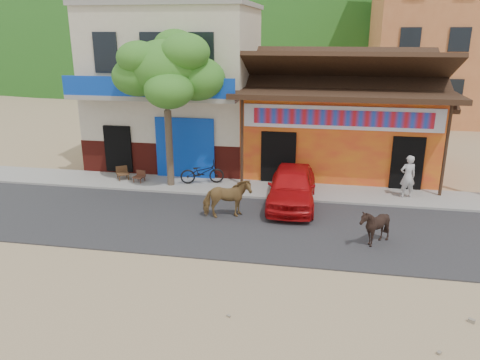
# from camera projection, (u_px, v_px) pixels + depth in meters

# --- Properties ---
(ground) EXTENTS (120.00, 120.00, 0.00)m
(ground) POSITION_uv_depth(u_px,v_px,m) (266.00, 265.00, 12.71)
(ground) COLOR #9E825B
(ground) RESTS_ON ground
(road) EXTENTS (60.00, 5.00, 0.04)m
(road) POSITION_uv_depth(u_px,v_px,m) (276.00, 228.00, 15.04)
(road) COLOR #28282B
(road) RESTS_ON ground
(sidewalk) EXTENTS (60.00, 2.00, 0.12)m
(sidewalk) POSITION_uv_depth(u_px,v_px,m) (285.00, 191.00, 18.31)
(sidewalk) COLOR gray
(sidewalk) RESTS_ON ground
(dance_club) EXTENTS (8.00, 6.00, 3.60)m
(dance_club) POSITION_uv_depth(u_px,v_px,m) (338.00, 129.00, 21.17)
(dance_club) COLOR orange
(dance_club) RESTS_ON ground
(cafe_building) EXTENTS (7.00, 6.00, 7.00)m
(cafe_building) POSITION_uv_depth(u_px,v_px,m) (178.00, 87.00, 21.92)
(cafe_building) COLOR beige
(cafe_building) RESTS_ON ground
(apartment_front) EXTENTS (9.00, 9.00, 12.00)m
(apartment_front) POSITION_uv_depth(u_px,v_px,m) (443.00, 30.00, 31.79)
(apartment_front) COLOR #CC723F
(apartment_front) RESTS_ON ground
(tree) EXTENTS (3.00, 3.00, 6.00)m
(tree) POSITION_uv_depth(u_px,v_px,m) (168.00, 111.00, 17.95)
(tree) COLOR #2D721E
(tree) RESTS_ON sidewalk
(cow_tan) EXTENTS (1.74, 1.22, 1.34)m
(cow_tan) POSITION_uv_depth(u_px,v_px,m) (227.00, 199.00, 15.61)
(cow_tan) COLOR olive
(cow_tan) RESTS_ON road
(cow_dark) EXTENTS (1.12, 1.02, 1.15)m
(cow_dark) POSITION_uv_depth(u_px,v_px,m) (375.00, 226.00, 13.65)
(cow_dark) COLOR black
(cow_dark) RESTS_ON road
(red_car) EXTENTS (1.73, 4.13, 1.40)m
(red_car) POSITION_uv_depth(u_px,v_px,m) (292.00, 186.00, 16.77)
(red_car) COLOR red
(red_car) RESTS_ON road
(scooter) EXTENTS (1.87, 1.10, 0.93)m
(scooter) POSITION_uv_depth(u_px,v_px,m) (202.00, 172.00, 18.90)
(scooter) COLOR black
(scooter) RESTS_ON sidewalk
(pedestrian) EXTENTS (0.67, 0.53, 1.61)m
(pedestrian) POSITION_uv_depth(u_px,v_px,m) (408.00, 176.00, 17.24)
(pedestrian) COLOR #BEBEBE
(pedestrian) RESTS_ON sidewalk
(cafe_chair_left) EXTENTS (0.46, 0.46, 0.86)m
(cafe_chair_left) POSITION_uv_depth(u_px,v_px,m) (139.00, 172.00, 19.09)
(cafe_chair_left) COLOR #4A2518
(cafe_chair_left) RESTS_ON sidewalk
(cafe_chair_right) EXTENTS (0.65, 0.65, 1.00)m
(cafe_chair_right) POSITION_uv_depth(u_px,v_px,m) (122.00, 168.00, 19.38)
(cafe_chair_right) COLOR #483318
(cafe_chair_right) RESTS_ON sidewalk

